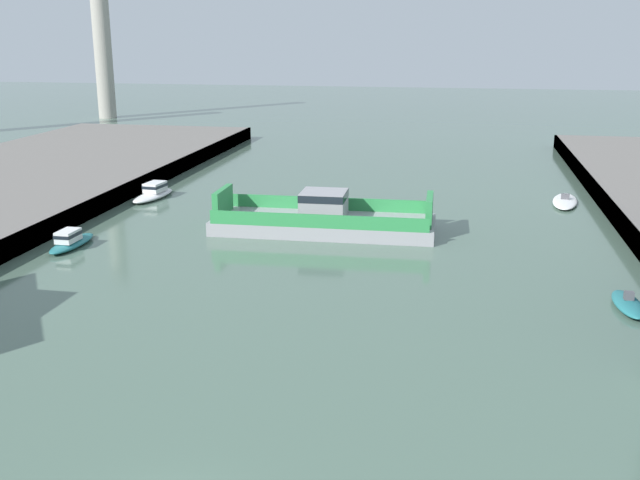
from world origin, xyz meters
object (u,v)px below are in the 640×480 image
Objects in this scene: moored_boat_mid_right at (565,201)px; smokestack_distant_b at (101,25)px; moored_boat_near_right at (154,193)px; moored_boat_upstream_a at (628,304)px; chain_ferry at (324,219)px; moored_boat_far_right at (71,241)px.

smokestack_distant_b is at bearing 142.12° from moored_boat_mid_right.
moored_boat_near_right is at bearing -172.68° from moored_boat_mid_right.
moored_boat_upstream_a is 117.21m from smokestack_distant_b.
moored_boat_upstream_a reaches higher than moored_boat_mid_right.
chain_ferry is 0.57× the size of smokestack_distant_b.
chain_ferry is 2.39× the size of moored_boat_mid_right.
moored_boat_mid_right is at bearing 90.38° from moored_boat_upstream_a.
smokestack_distant_b is at bearing 119.44° from moored_boat_near_right.
moored_boat_far_right is at bearing -149.99° from moored_boat_mid_right.
moored_boat_near_right is (-18.82, 9.26, -0.49)m from chain_ferry.
moored_boat_mid_right is 28.43m from moored_boat_upstream_a.
moored_boat_near_right is 0.22× the size of smokestack_distant_b.
moored_boat_upstream_a is (39.92, -23.33, -0.27)m from moored_boat_near_right.
chain_ferry is at bearing -26.20° from moored_boat_near_right.
smokestack_distant_b reaches higher than chain_ferry.
moored_boat_upstream_a is (21.10, -14.07, -0.75)m from chain_ferry.
chain_ferry reaches higher than moored_boat_mid_right.
chain_ferry is 3.74× the size of moored_boat_upstream_a.
chain_ferry reaches higher than moored_boat_near_right.
smokestack_distant_b reaches higher than moored_boat_far_right.
moored_boat_near_right reaches higher than moored_boat_far_right.
moored_boat_near_right reaches higher than moored_boat_upstream_a.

